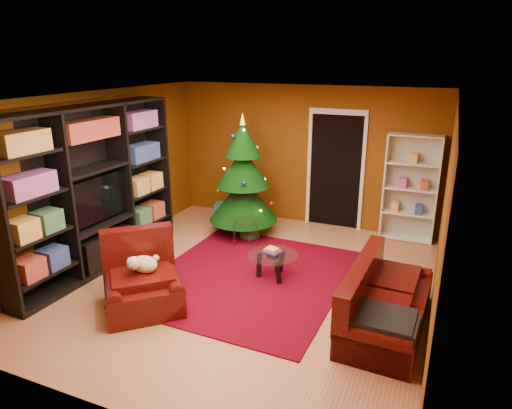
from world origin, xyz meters
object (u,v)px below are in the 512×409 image
at_px(media_unit, 93,190).
at_px(coffee_table, 273,266).
at_px(gift_box_red, 246,211).
at_px(armchair, 142,280).
at_px(rug, 249,277).
at_px(gift_box_green, 250,231).
at_px(sofa, 388,297).
at_px(dog, 145,264).
at_px(gift_box_teal, 224,211).
at_px(christmas_tree, 243,177).
at_px(acrylic_chair, 246,218).
at_px(white_bookshelf, 410,189).

height_order(media_unit, coffee_table, media_unit).
height_order(gift_box_red, armchair, armchair).
relative_size(rug, gift_box_green, 12.34).
xyz_separation_m(media_unit, sofa, (4.29, 0.01, -0.82)).
height_order(rug, dog, dog).
bearing_deg(gift_box_red, media_unit, -110.90).
height_order(gift_box_teal, gift_box_red, gift_box_teal).
relative_size(christmas_tree, acrylic_chair, 2.38).
distance_m(white_bookshelf, acrylic_chair, 2.86).
distance_m(gift_box_red, armchair, 3.76).
bearing_deg(christmas_tree, white_bookshelf, 17.28).
height_order(sofa, acrylic_chair, acrylic_chair).
distance_m(rug, christmas_tree, 2.05).
bearing_deg(armchair, white_bookshelf, 10.05).
xyz_separation_m(christmas_tree, gift_box_green, (0.20, -0.18, -0.94)).
bearing_deg(sofa, white_bookshelf, 4.03).
relative_size(rug, dog, 7.73).
xyz_separation_m(gift_box_teal, armchair, (0.60, -3.44, 0.24)).
distance_m(gift_box_teal, armchair, 3.50).
relative_size(christmas_tree, gift_box_red, 9.84).
distance_m(rug, dog, 1.62).
distance_m(gift_box_green, armchair, 2.72).
relative_size(rug, coffee_table, 4.19).
height_order(media_unit, christmas_tree, media_unit).
distance_m(gift_box_teal, sofa, 4.41).
bearing_deg(media_unit, dog, -24.97).
relative_size(rug, media_unit, 0.97).
bearing_deg(acrylic_chair, gift_box_teal, 108.92).
bearing_deg(gift_box_red, armchair, -86.35).
height_order(gift_box_teal, coffee_table, coffee_table).
xyz_separation_m(rug, acrylic_chair, (-0.58, 1.18, 0.45)).
bearing_deg(acrylic_chair, armchair, -121.85).
relative_size(white_bookshelf, dog, 4.77).
bearing_deg(rug, sofa, -14.16).
relative_size(gift_box_teal, acrylic_chair, 0.34).
xyz_separation_m(gift_box_red, armchair, (0.24, -3.75, 0.28)).
bearing_deg(media_unit, coffee_table, 16.17).
height_order(rug, media_unit, media_unit).
distance_m(rug, armchair, 1.62).
bearing_deg(white_bookshelf, gift_box_red, 179.41).
relative_size(gift_box_teal, sofa, 0.17).
relative_size(media_unit, gift_box_red, 14.29).
bearing_deg(gift_box_green, acrylic_chair, -85.21).
distance_m(media_unit, dog, 1.67).
bearing_deg(rug, acrylic_chair, 116.13).
height_order(christmas_tree, sofa, christmas_tree).
height_order(gift_box_teal, acrylic_chair, acrylic_chair).
xyz_separation_m(media_unit, dog, (1.38, -0.70, -0.63)).
bearing_deg(dog, gift_box_teal, 57.57).
relative_size(christmas_tree, sofa, 1.19).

